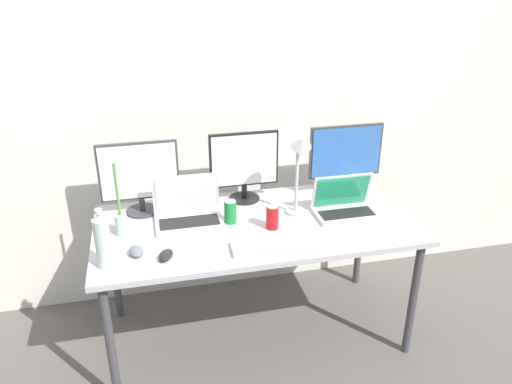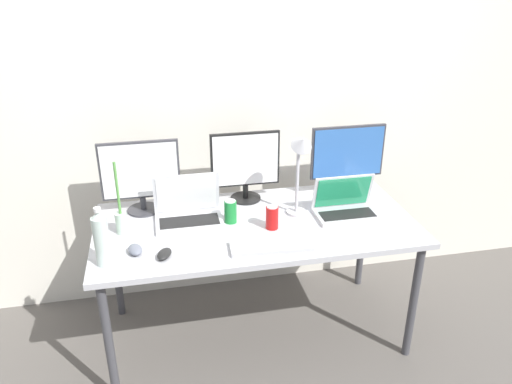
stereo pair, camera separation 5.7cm
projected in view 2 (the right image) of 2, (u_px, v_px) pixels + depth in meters
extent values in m
plane|color=#5B5651|center=(256.00, 332.00, 2.98)|extent=(16.00, 16.00, 0.00)
cube|color=silver|center=(236.00, 93.00, 2.96)|extent=(7.00, 0.08, 2.60)
cylinder|color=#424247|center=(109.00, 344.00, 2.37)|extent=(0.04, 0.04, 0.71)
cylinder|color=#424247|center=(413.00, 302.00, 2.67)|extent=(0.04, 0.04, 0.71)
cylinder|color=#424247|center=(116.00, 265.00, 2.99)|extent=(0.04, 0.04, 0.71)
cylinder|color=#424247|center=(362.00, 238.00, 3.29)|extent=(0.04, 0.04, 0.71)
cube|color=#B7B7BC|center=(256.00, 225.00, 2.68)|extent=(1.70, 0.82, 0.03)
cylinder|color=#38383D|center=(144.00, 209.00, 2.80)|extent=(0.18, 0.18, 0.01)
cylinder|color=#38383D|center=(143.00, 203.00, 2.78)|extent=(0.03, 0.03, 0.07)
cube|color=#38383D|center=(140.00, 170.00, 2.70)|extent=(0.43, 0.02, 0.32)
cube|color=white|center=(140.00, 171.00, 2.69)|extent=(0.40, 0.01, 0.30)
cylinder|color=black|center=(245.00, 198.00, 2.93)|extent=(0.18, 0.18, 0.01)
cylinder|color=black|center=(245.00, 191.00, 2.91)|extent=(0.03, 0.03, 0.08)
cube|color=black|center=(245.00, 159.00, 2.83)|extent=(0.40, 0.02, 0.32)
cube|color=white|center=(245.00, 160.00, 2.82)|extent=(0.37, 0.01, 0.29)
cylinder|color=#38383D|center=(344.00, 191.00, 3.02)|extent=(0.18, 0.18, 0.01)
cylinder|color=#38383D|center=(345.00, 184.00, 3.00)|extent=(0.03, 0.03, 0.09)
cube|color=#38383D|center=(348.00, 152.00, 2.91)|extent=(0.44, 0.02, 0.31)
cube|color=#3366B2|center=(349.00, 153.00, 2.90)|extent=(0.42, 0.01, 0.29)
cube|color=silver|center=(189.00, 221.00, 2.66)|extent=(0.35, 0.23, 0.02)
cube|color=black|center=(189.00, 221.00, 2.64)|extent=(0.31, 0.13, 0.00)
cube|color=silver|center=(186.00, 193.00, 2.69)|extent=(0.35, 0.04, 0.23)
cube|color=white|center=(187.00, 194.00, 2.69)|extent=(0.32, 0.03, 0.20)
cube|color=silver|center=(346.00, 215.00, 2.73)|extent=(0.34, 0.20, 0.02)
cube|color=black|center=(347.00, 214.00, 2.71)|extent=(0.30, 0.11, 0.00)
cube|color=silver|center=(343.00, 191.00, 2.75)|extent=(0.34, 0.06, 0.20)
cube|color=#1E8C59|center=(343.00, 192.00, 2.75)|extent=(0.30, 0.05, 0.18)
cube|color=#B2B2B7|center=(271.00, 246.00, 2.43)|extent=(0.40, 0.16, 0.02)
ellipsoid|color=black|center=(164.00, 254.00, 2.35)|extent=(0.10, 0.12, 0.03)
ellipsoid|color=slate|center=(135.00, 250.00, 2.38)|extent=(0.09, 0.11, 0.04)
cylinder|color=silver|center=(102.00, 241.00, 2.25)|extent=(0.07, 0.07, 0.24)
cone|color=silver|center=(98.00, 215.00, 2.20)|extent=(0.06, 0.06, 0.03)
cylinder|color=white|center=(97.00, 210.00, 2.19)|extent=(0.03, 0.03, 0.02)
cylinder|color=red|center=(272.00, 218.00, 2.59)|extent=(0.07, 0.07, 0.12)
cylinder|color=silver|center=(272.00, 207.00, 2.56)|extent=(0.06, 0.06, 0.00)
cylinder|color=#197F33|center=(230.00, 212.00, 2.65)|extent=(0.07, 0.07, 0.12)
cylinder|color=silver|center=(230.00, 201.00, 2.63)|extent=(0.06, 0.06, 0.00)
cylinder|color=#B2D1B7|center=(122.00, 223.00, 2.55)|extent=(0.06, 0.06, 0.11)
cylinder|color=#519342|center=(117.00, 188.00, 2.47)|extent=(0.01, 0.01, 0.28)
cylinder|color=#B7B7BC|center=(296.00, 212.00, 2.77)|extent=(0.11, 0.11, 0.01)
cylinder|color=#B7B7BC|center=(297.00, 178.00, 2.68)|extent=(0.02, 0.02, 0.39)
cone|color=#B7B7BC|center=(302.00, 142.00, 2.54)|extent=(0.11, 0.12, 0.11)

